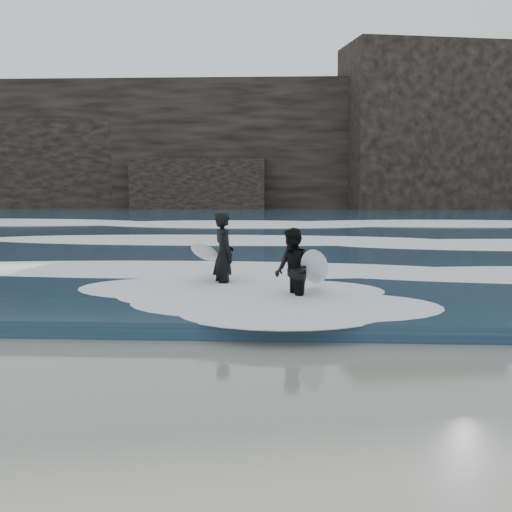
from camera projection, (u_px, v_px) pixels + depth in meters
The scene contains 8 objects.
ground at pixel (398, 414), 7.01m from camera, with size 120.00×120.00×0.00m, color olive.
sea at pixel (310, 222), 35.74m from camera, with size 90.00×52.00×0.30m, color #1D354F.
headland at pixel (304, 148), 52.01m from camera, with size 70.00×9.00×10.00m, color black.
foam_near at pixel (337, 266), 15.88m from camera, with size 60.00×3.20×0.20m, color white.
foam_mid at pixel (323, 239), 22.82m from camera, with size 60.00×4.00×0.24m, color white.
foam_far at pixel (313, 221), 31.74m from camera, with size 60.00×4.80×0.30m, color white.
surfer_left at pixel (221, 254), 13.80m from camera, with size 1.05×1.95×1.86m.
surfer_right at pixel (295, 270), 12.20m from camera, with size 1.19×1.82×1.64m.
Camera 1 is at (-1.20, -6.82, 2.57)m, focal length 45.00 mm.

